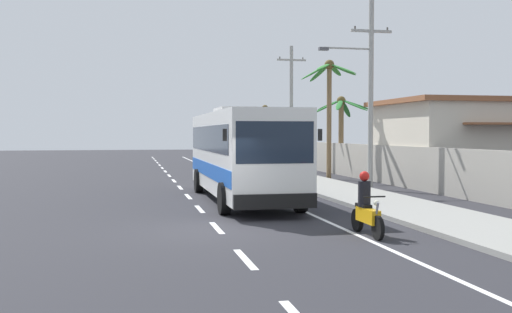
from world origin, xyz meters
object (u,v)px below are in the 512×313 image
Objects in this scene: coach_bus_foreground at (241,151)px; roadside_building at (495,142)px; pedestrian_near_kerb at (299,159)px; utility_pole_mid at (369,86)px; motorcycle_trailing at (247,170)px; pedestrian_far_walk at (267,159)px; motorcycle_beside_bus at (366,209)px; utility_pole_far at (291,106)px; palm_second at (329,91)px; palm_nearest at (341,118)px; palm_third at (265,121)px.

roadside_building is (14.13, 4.47, 0.26)m from coach_bus_foreground.
pedestrian_near_kerb is 9.42m from utility_pole_mid.
pedestrian_far_walk is at bearing 65.37° from motorcycle_trailing.
motorcycle_beside_bus reaches higher than motorcycle_trailing.
utility_pole_far is at bearing 59.14° from motorcycle_trailing.
coach_bus_foreground is 11.99m from palm_second.
utility_pole_far is at bearing 118.56° from palm_nearest.
utility_pole_far is at bearing -93.47° from palm_third.
palm_second is (-1.97, -3.34, 1.41)m from palm_nearest.
pedestrian_near_kerb is at bearing 70.60° from pedestrian_far_walk.
pedestrian_near_kerb is 2.57m from pedestrian_far_walk.
utility_pole_far is 4.64m from palm_nearest.
palm_nearest reaches higher than motorcycle_beside_bus.
utility_pole_mid is (4.67, -5.62, 4.17)m from motorcycle_trailing.
roadside_building is (7.26, -4.86, -2.83)m from palm_second.
pedestrian_near_kerb is at bearing 138.54° from roadside_building.
palm_second is 0.59× the size of roadside_building.
motorcycle_trailing is at bearing 129.75° from utility_pole_mid.
palm_third is at bearing 88.43° from utility_pole_mid.
pedestrian_near_kerb reaches higher than pedestrian_far_walk.
palm_nearest is (2.18, 9.45, -1.23)m from utility_pole_mid.
palm_second reaches higher than pedestrian_near_kerb.
pedestrian_near_kerb is 0.19× the size of utility_pole_mid.
palm_nearest is 4.13m from palm_second.
palm_second is 9.18m from roadside_building.
utility_pole_far is (0.86, 4.84, 3.45)m from pedestrian_near_kerb.
motorcycle_beside_bus is 1.00× the size of motorcycle_trailing.
coach_bus_foreground is 0.97× the size of roadside_building.
palm_third reaches higher than roadside_building.
pedestrian_near_kerb is 0.20× the size of utility_pole_far.
palm_second is (1.06, -2.48, 3.94)m from pedestrian_near_kerb.
motorcycle_beside_bus is 22.44m from pedestrian_far_walk.
roadside_building is (6.79, -23.14, -1.55)m from palm_third.
palm_third is at bearing -157.34° from pedestrian_far_walk.
utility_pole_mid is (0.85, -8.60, 3.76)m from pedestrian_near_kerb.
palm_third is (0.66, 10.95, -0.80)m from utility_pole_far.
utility_pole_mid reaches higher than pedestrian_near_kerb.
utility_pole_mid is at bearing -91.94° from palm_second.
palm_nearest reaches higher than motorcycle_trailing.
utility_pole_mid reaches higher than palm_second.
utility_pole_far is at bearing 89.97° from utility_pole_mid.
utility_pole_mid reaches higher than coach_bus_foreground.
utility_pole_mid reaches higher than palm_nearest.
motorcycle_trailing is 1.12× the size of pedestrian_near_kerb.
palm_nearest reaches higher than roadside_building.
utility_pole_mid is at bearing 25.75° from coach_bus_foreground.
palm_third is at bearing 119.12° from pedestrian_near_kerb.
palm_third is at bearing 75.13° from coach_bus_foreground.
motorcycle_trailing is (1.99, 8.83, -1.27)m from coach_bus_foreground.
utility_pole_mid is 9.78m from palm_nearest.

